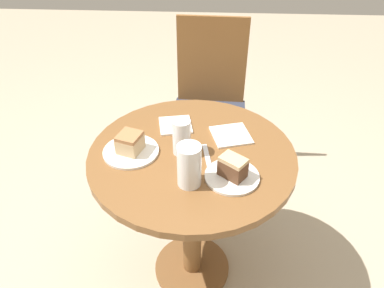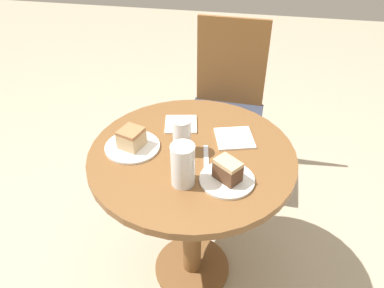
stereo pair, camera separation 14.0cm
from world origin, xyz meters
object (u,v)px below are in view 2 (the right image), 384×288
Objects in this scene: glass_water at (184,167)px; plate_far at (132,147)px; glass_lemonade at (182,138)px; chair at (226,105)px; cake_slice_near at (228,170)px; plate_near at (227,180)px; cake_slice_far at (131,138)px.

plate_far is at bearing 146.25° from glass_water.
glass_lemonade is 0.91× the size of glass_water.
chair is at bearing 82.90° from glass_lemonade.
plate_far is 1.96× the size of cake_slice_near.
glass_lemonade is at bearing 144.35° from cake_slice_near.
chair reaches higher than plate_near.
chair is at bearing 86.63° from glass_water.
cake_slice_near reaches higher than plate_far.
plate_near is 0.40m from cake_slice_far.
cake_slice_near is at bearing -82.33° from chair.
cake_slice_far is at bearing 162.16° from plate_near.
plate_far is at bearing 162.16° from plate_near.
cake_slice_near is (0.00, 0.00, 0.04)m from plate_near.
plate_far is (-0.29, -0.81, 0.26)m from chair.
chair reaches higher than cake_slice_far.
glass_water reaches higher than glass_lemonade.
plate_far is 0.29m from glass_water.
plate_far is 0.04m from cake_slice_far.
cake_slice_far is at bearing 146.25° from glass_water.
cake_slice_far is 0.69× the size of glass_water.
plate_far is at bearing 162.16° from cake_slice_near.
plate_near is 0.24m from glass_lemonade.
chair is 0.86m from glass_lemonade.
plate_far is 0.40m from cake_slice_near.
cake_slice_far is (-0.29, -0.81, 0.30)m from chair.
plate_far is 1.96× the size of cake_slice_far.
cake_slice_near is at bearing -35.65° from glass_lemonade.
glass_lemonade is at bearing 3.37° from cake_slice_far.
chair is at bearing 95.35° from cake_slice_near.
glass_lemonade reaches higher than plate_near.
chair is 6.74× the size of glass_lemonade.
glass_water is (0.24, -0.16, 0.07)m from plate_far.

